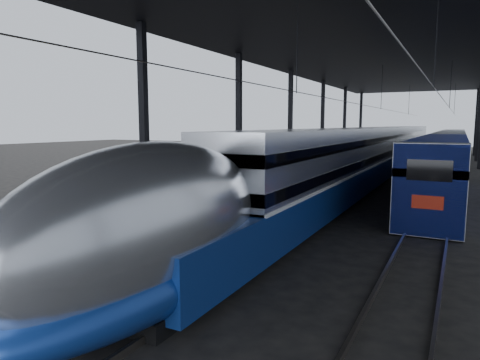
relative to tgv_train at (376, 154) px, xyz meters
The scene contains 7 objects.
ground 23.57m from the tgv_train, 94.88° to the right, with size 160.00×160.00×0.00m, color black.
platform 6.61m from the tgv_train, 148.22° to the right, with size 6.00×80.00×1.00m, color #4C4C4F.
yellow_strip 4.43m from the tgv_train, 128.39° to the right, with size 0.30×80.00×0.01m, color gold.
rails 4.59m from the tgv_train, 53.74° to the right, with size 6.52×80.00×0.16m.
canopy 8.01m from the tgv_train, 91.67° to the right, with size 18.00×75.00×9.47m.
tgv_train is the anchor object (origin of this frame).
second_train 10.47m from the tgv_train, 61.47° to the left, with size 2.57×56.05×3.53m.
Camera 1 is at (7.97, -11.45, 4.21)m, focal length 32.00 mm.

